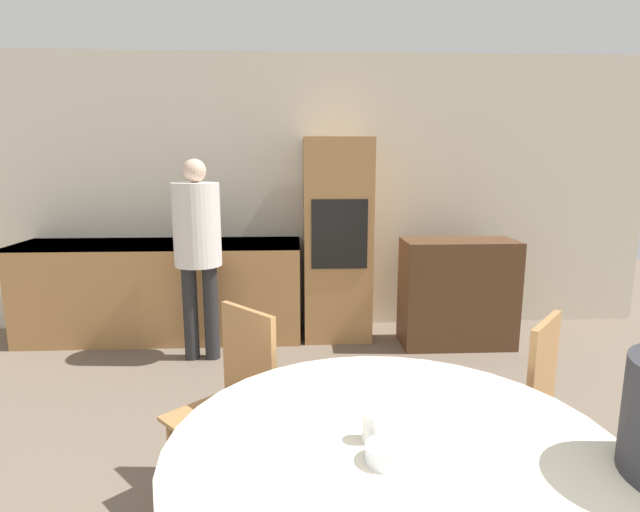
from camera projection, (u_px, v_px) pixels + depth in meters
name	position (u px, v px, depth m)	size (l,w,h in m)	color
wall_back	(302.00, 194.00, 4.81)	(6.80, 0.05, 2.60)	silver
kitchen_counter	(163.00, 289.00, 4.57)	(2.52, 0.60, 0.90)	#AD7A47
oven_unit	(337.00, 239.00, 4.57)	(0.60, 0.59, 1.82)	#AD7A47
sideboard	(457.00, 293.00, 4.39)	(0.97, 0.45, 0.94)	#51331E
dining_table	(392.00, 494.00, 1.61)	(1.46, 1.46, 0.73)	#51331E
chair_far_left	(234.00, 396.00, 2.36)	(0.57, 0.57, 0.93)	#AD7A47
chair_far_right	(519.00, 400.00, 2.32)	(0.56, 0.56, 0.93)	#AD7A47
person_standing	(197.00, 239.00, 3.97)	(0.37, 0.37, 1.63)	#262628
cup	(372.00, 427.00, 1.60)	(0.07, 0.07, 0.10)	white
bowl_near	(387.00, 453.00, 1.49)	(0.13, 0.13, 0.05)	silver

